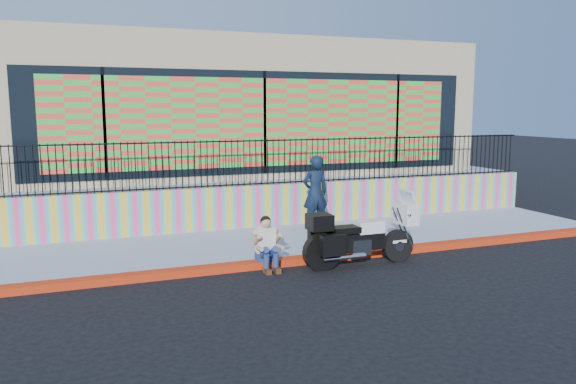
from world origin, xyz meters
name	(u,v)px	position (x,y,z in m)	size (l,w,h in m)	color
ground	(326,261)	(0.00, 0.00, 0.00)	(90.00, 90.00, 0.00)	black
red_curb	(326,257)	(0.00, 0.00, 0.07)	(16.00, 0.30, 0.15)	#A01F0B
sidewalk	(298,241)	(0.00, 1.65, 0.07)	(16.00, 3.00, 0.15)	#9299B0
mural_wall	(275,205)	(0.00, 3.25, 0.70)	(16.00, 0.20, 1.10)	#FE4285
metal_fence	(275,162)	(0.00, 3.25, 1.85)	(15.80, 0.04, 1.20)	black
elevated_platform	(227,184)	(0.00, 8.35, 0.62)	(16.00, 10.00, 1.25)	#9299B0
storefront_building	(227,108)	(0.00, 8.13, 3.25)	(14.00, 8.06, 4.00)	tan
police_motorcycle	(359,236)	(0.47, -0.57, 0.64)	(2.47, 0.82, 1.54)	black
police_officer	(315,193)	(0.75, 2.34, 1.11)	(0.70, 0.46, 1.91)	black
seated_man	(268,248)	(-1.38, -0.18, 0.45)	(0.54, 0.71, 1.06)	navy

